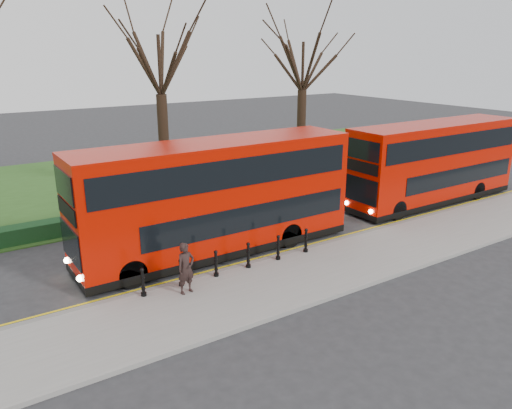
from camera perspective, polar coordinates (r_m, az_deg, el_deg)
ground at (r=20.75m, az=-4.11°, el=-6.58°), size 120.00×120.00×0.00m
pavement at (r=18.40m, az=0.53°, el=-9.55°), size 60.00×4.00×0.15m
kerb at (r=19.92m, az=-2.69°, el=-7.36°), size 60.00×0.25×0.16m
grass_verge at (r=33.97m, az=-16.62°, el=2.34°), size 60.00×18.00×0.06m
hedge at (r=26.39m, az=-11.39°, el=-0.65°), size 60.00×0.90×0.80m
yellow_line_outer at (r=20.19m, az=-3.13°, el=-7.24°), size 60.00×0.10×0.01m
yellow_line_inner at (r=20.35m, az=-3.42°, el=-7.04°), size 60.00×0.10×0.01m
tree_mid at (r=28.87m, az=-11.00°, el=16.08°), size 6.97×6.97×10.89m
tree_right at (r=34.01m, az=5.39°, el=16.02°), size 6.75×6.75×10.54m
bollard_row at (r=19.32m, az=-2.71°, el=-6.32°), size 7.37×0.15×1.00m
bus_lead at (r=20.93m, az=-4.48°, el=0.70°), size 12.08×2.77×4.81m
bus_rear at (r=29.82m, az=19.64°, el=4.48°), size 11.36×2.61×4.52m
pedestrian at (r=17.71m, az=-8.01°, el=-7.22°), size 0.75×0.55×1.87m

